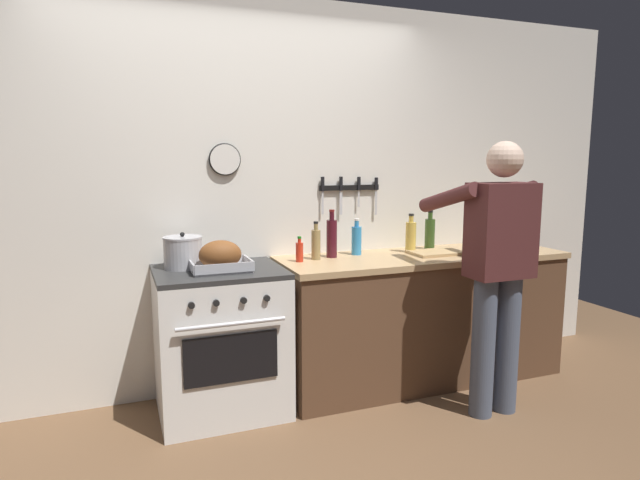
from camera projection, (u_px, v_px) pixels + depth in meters
name	position (u px, v px, depth m)	size (l,w,h in m)	color
wall_back	(240.00, 198.00, 3.58)	(6.00, 0.13, 2.60)	white
counter_block	(421.00, 317.00, 3.80)	(2.03, 0.65, 0.90)	brown
stove	(221.00, 341.00, 3.29)	(0.76, 0.67, 0.90)	white
person_cook	(497.00, 261.00, 3.21)	(0.51, 0.63, 1.66)	#4C566B
roasting_pan	(220.00, 257.00, 3.17)	(0.35, 0.26, 0.18)	#B7B7BC
stock_pot	(183.00, 252.00, 3.25)	(0.23, 0.23, 0.22)	#B7B7BC
cutting_board	(436.00, 253.00, 3.74)	(0.36, 0.24, 0.02)	tan
bottle_vinegar	(316.00, 244.00, 3.52)	(0.06, 0.06, 0.25)	#997F4C
bottle_wine_red	(332.00, 237.00, 3.60)	(0.07, 0.07, 0.32)	#47141E
bottle_cooking_oil	(411.00, 236.00, 3.79)	(0.07, 0.07, 0.27)	gold
bottle_hot_sauce	(299.00, 251.00, 3.45)	(0.05, 0.05, 0.17)	red
bottle_dish_soap	(357.00, 240.00, 3.70)	(0.07, 0.07, 0.25)	#338CCC
bottle_olive_oil	(430.00, 233.00, 3.92)	(0.07, 0.07, 0.29)	#385623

